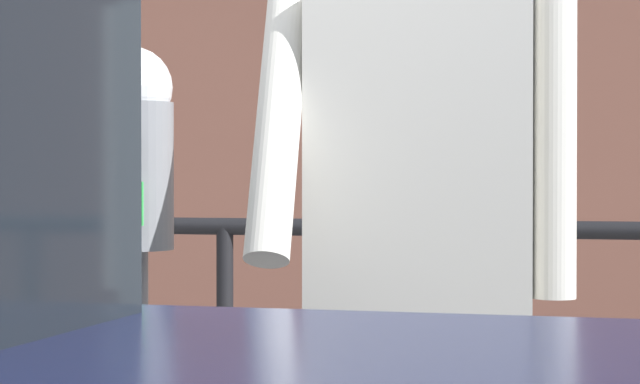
# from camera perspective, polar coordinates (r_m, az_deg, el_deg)

# --- Properties ---
(parking_meter) EXTENTS (0.18, 0.19, 1.44)m
(parking_meter) POSITION_cam_1_polar(r_m,az_deg,el_deg) (2.76, -8.34, -1.59)
(parking_meter) COLOR slate
(parking_meter) RESTS_ON sidewalk_curb
(pedestrian_at_meter) EXTENTS (0.64, 0.46, 1.78)m
(pedestrian_at_meter) POSITION_cam_1_polar(r_m,az_deg,el_deg) (2.67, 4.43, -2.30)
(pedestrian_at_meter) COLOR brown
(pedestrian_at_meter) RESTS_ON sidewalk_curb
(background_railing) EXTENTS (24.06, 0.06, 1.02)m
(background_railing) POSITION_cam_1_polar(r_m,az_deg,el_deg) (4.56, -4.23, -4.67)
(background_railing) COLOR black
(background_railing) RESTS_ON sidewalk_curb
(backdrop_wall) EXTENTS (32.00, 0.50, 3.56)m
(backdrop_wall) POSITION_cam_1_polar(r_m,az_deg,el_deg) (7.21, 2.55, 4.62)
(backdrop_wall) COLOR brown
(backdrop_wall) RESTS_ON ground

